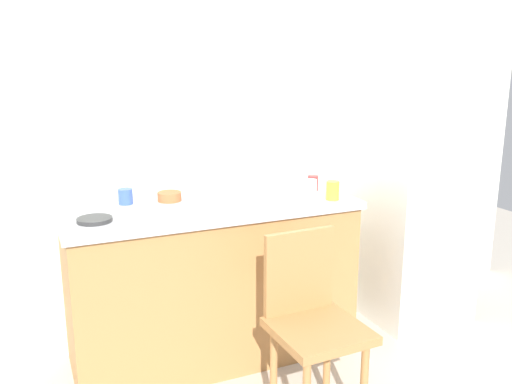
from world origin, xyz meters
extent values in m
cube|color=silver|center=(0.00, 1.00, 1.29)|extent=(4.80, 0.10, 2.58)
cube|color=#A87542|center=(-0.07, 0.65, 0.43)|extent=(1.55, 0.60, 0.86)
cube|color=#B7B7BC|center=(-0.07, 0.65, 0.88)|extent=(1.59, 0.64, 0.04)
cylinder|color=#B7B7BC|center=(-0.11, 0.90, 1.02)|extent=(0.02, 0.02, 0.24)
cube|color=silver|center=(1.31, 0.64, 0.66)|extent=(0.61, 0.62, 1.32)
cylinder|color=#A87542|center=(0.02, 0.01, 0.23)|extent=(0.04, 0.04, 0.45)
cylinder|color=#A87542|center=(0.32, 0.02, 0.23)|extent=(0.04, 0.04, 0.45)
cube|color=#A87542|center=(0.17, -0.14, 0.47)|extent=(0.41, 0.41, 0.04)
cube|color=#A87542|center=(0.16, 0.05, 0.69)|extent=(0.36, 0.04, 0.40)
cube|color=white|center=(0.19, 0.57, 0.92)|extent=(0.28, 0.20, 0.05)
cylinder|color=#B25B33|center=(-0.25, 0.79, 0.92)|extent=(0.13, 0.13, 0.05)
cylinder|color=#2D2D2D|center=(-0.69, 0.55, 0.91)|extent=(0.17, 0.17, 0.02)
cylinder|color=blue|center=(-0.49, 0.82, 0.94)|extent=(0.08, 0.08, 0.08)
cylinder|color=white|center=(0.55, 0.63, 0.94)|extent=(0.06, 0.06, 0.08)
cylinder|color=red|center=(0.60, 0.70, 0.94)|extent=(0.06, 0.06, 0.09)
cylinder|color=yellow|center=(0.58, 0.45, 0.95)|extent=(0.07, 0.07, 0.11)
camera|label=1|loc=(-0.99, -2.08, 1.66)|focal=38.39mm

